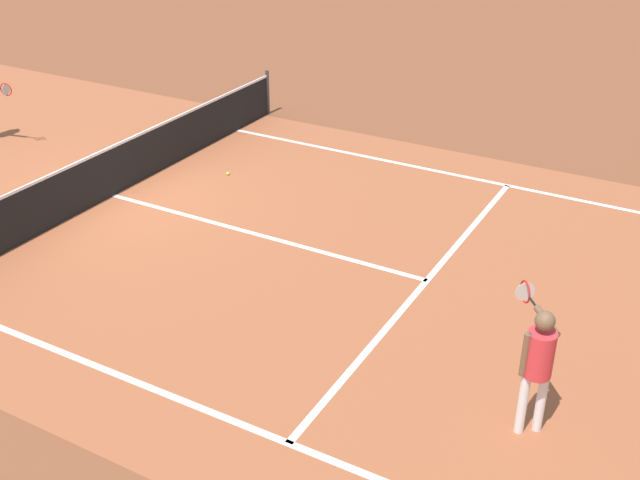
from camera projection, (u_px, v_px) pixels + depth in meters
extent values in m
plane|color=brown|center=(113.00, 195.00, 14.76)|extent=(60.00, 60.00, 0.00)
cube|color=#9E5433|center=(113.00, 195.00, 14.76)|extent=(10.62, 24.40, 0.00)
cube|color=white|center=(255.00, 430.00, 9.04)|extent=(0.10, 11.89, 0.01)
cube|color=white|center=(485.00, 181.00, 15.36)|extent=(0.10, 11.89, 0.01)
cube|color=white|center=(427.00, 280.00, 12.00)|extent=(8.22, 0.10, 0.01)
cube|color=white|center=(254.00, 233.00, 13.38)|extent=(0.10, 6.40, 0.01)
cylinder|color=#33383D|center=(267.00, 92.00, 18.71)|extent=(0.09, 0.09, 1.07)
cube|color=black|center=(110.00, 173.00, 14.55)|extent=(10.90, 0.02, 0.91)
cube|color=white|center=(107.00, 149.00, 14.32)|extent=(10.90, 0.03, 0.05)
cylinder|color=white|center=(522.00, 404.00, 8.84)|extent=(0.11, 0.11, 0.81)
cylinder|color=white|center=(541.00, 402.00, 8.87)|extent=(0.11, 0.11, 0.81)
cylinder|color=red|center=(540.00, 354.00, 8.53)|extent=(0.32, 0.32, 0.57)
sphere|color=brown|center=(545.00, 321.00, 8.32)|extent=(0.22, 0.22, 0.22)
cylinder|color=brown|center=(525.00, 355.00, 8.50)|extent=(0.08, 0.08, 0.55)
cylinder|color=brown|center=(547.00, 321.00, 8.68)|extent=(0.48, 0.40, 0.08)
cylinder|color=black|center=(533.00, 303.00, 9.02)|extent=(0.19, 0.16, 0.03)
torus|color=red|center=(525.00, 292.00, 9.22)|extent=(0.23, 0.19, 0.28)
cylinder|color=silver|center=(525.00, 292.00, 9.22)|extent=(0.16, 0.20, 0.25)
torus|color=red|center=(6.00, 89.00, 16.39)|extent=(0.08, 0.28, 0.28)
cylinder|color=silver|center=(6.00, 89.00, 16.39)|extent=(0.25, 0.05, 0.25)
sphere|color=#CCE033|center=(228.00, 174.00, 15.61)|extent=(0.07, 0.07, 0.07)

